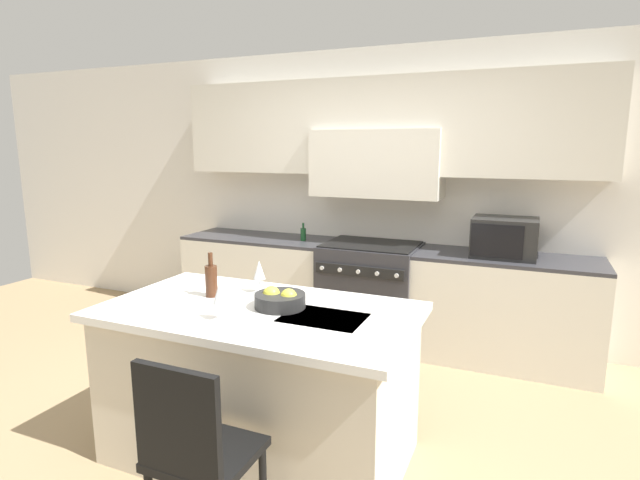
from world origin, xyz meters
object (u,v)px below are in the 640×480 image
(range_stove, at_px, (370,293))
(microwave, at_px, (504,237))
(wine_glass_near, at_px, (220,294))
(wine_glass_far, at_px, (259,271))
(oil_bottle_on_counter, at_px, (303,234))
(fruit_bowl, at_px, (280,299))
(wine_bottle, at_px, (211,280))
(island_chair, at_px, (195,450))

(range_stove, relative_size, microwave, 1.85)
(wine_glass_near, bearing_deg, microwave, 59.69)
(wine_glass_far, xyz_separation_m, oil_bottle_on_counter, (-0.47, 1.66, -0.07))
(oil_bottle_on_counter, bearing_deg, fruit_bowl, -68.78)
(wine_bottle, height_order, oil_bottle_on_counter, wine_bottle)
(microwave, bearing_deg, wine_bottle, -130.05)
(microwave, bearing_deg, wine_glass_near, -120.31)
(wine_glass_far, bearing_deg, island_chair, -74.48)
(microwave, relative_size, oil_bottle_on_counter, 2.95)
(wine_glass_far, bearing_deg, wine_glass_near, -83.47)
(range_stove, xyz_separation_m, fruit_bowl, (0.04, -1.86, 0.49))
(oil_bottle_on_counter, bearing_deg, microwave, 0.39)
(wine_glass_near, distance_m, oil_bottle_on_counter, 2.24)
(island_chair, relative_size, wine_bottle, 3.56)
(microwave, distance_m, fruit_bowl, 2.17)
(island_chair, relative_size, oil_bottle_on_counter, 5.64)
(range_stove, xyz_separation_m, wine_bottle, (-0.43, -1.84, 0.54))
(microwave, bearing_deg, fruit_bowl, -119.96)
(fruit_bowl, bearing_deg, range_stove, 91.34)
(range_stove, height_order, fruit_bowl, fruit_bowl)
(range_stove, distance_m, fruit_bowl, 1.92)
(microwave, xyz_separation_m, fruit_bowl, (-1.08, -1.88, -0.12))
(island_chair, distance_m, oil_bottle_on_counter, 2.87)
(range_stove, height_order, wine_glass_near, wine_glass_near)
(wine_bottle, bearing_deg, microwave, 49.95)
(wine_bottle, height_order, wine_glass_near, wine_bottle)
(microwave, height_order, oil_bottle_on_counter, microwave)
(wine_glass_far, distance_m, oil_bottle_on_counter, 1.73)
(range_stove, distance_m, wine_glass_near, 2.25)
(range_stove, height_order, microwave, microwave)
(fruit_bowl, bearing_deg, wine_glass_far, 140.46)
(range_stove, height_order, oil_bottle_on_counter, oil_bottle_on_counter)
(microwave, height_order, wine_glass_near, microwave)
(range_stove, bearing_deg, fruit_bowl, -88.66)
(fruit_bowl, xyz_separation_m, oil_bottle_on_counter, (-0.73, 1.87, 0.02))
(wine_bottle, xyz_separation_m, fruit_bowl, (0.48, -0.02, -0.06))
(microwave, height_order, wine_glass_far, microwave)
(microwave, relative_size, wine_bottle, 1.86)
(wine_glass_far, bearing_deg, fruit_bowl, -39.54)
(fruit_bowl, bearing_deg, microwave, 60.04)
(microwave, distance_m, island_chair, 2.98)
(wine_bottle, distance_m, fruit_bowl, 0.48)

